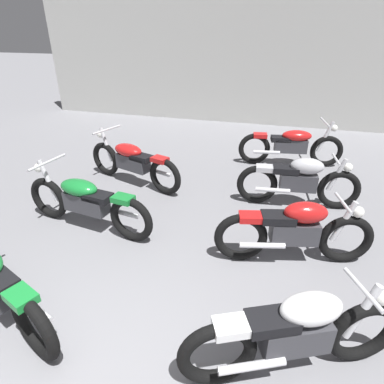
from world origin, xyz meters
The scene contains 7 objects.
back_wall centered at (0.00, 8.93, 1.80)m, with size 12.88×0.24×3.60m, color #B2B2AD.
motorcycle_left_row_1 centered at (-1.45, 2.40, 0.45)m, with size 2.16×0.68×0.97m.
motorcycle_left_row_2 centered at (-1.45, 3.98, 0.45)m, with size 2.09×0.92×0.97m.
motorcycle_right_row_0 centered at (1.46, 0.87, 0.46)m, with size 1.83×0.94×0.88m.
motorcycle_right_row_1 centered at (1.45, 2.42, 0.46)m, with size 1.94×0.68×0.88m.
motorcycle_right_row_2 centered at (1.51, 3.93, 0.46)m, with size 1.97×0.54×0.88m.
motorcycle_right_row_3 centered at (1.38, 5.73, 0.45)m, with size 2.16×0.73×0.97m.
Camera 1 is at (1.13, -1.13, 2.71)m, focal length 30.43 mm.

